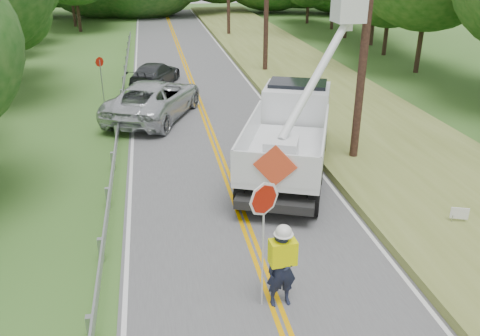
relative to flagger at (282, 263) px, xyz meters
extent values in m
cube|color=#505153|center=(-0.13, 12.51, -1.13)|extent=(7.20, 96.00, 0.02)
cube|color=#E79B01|center=(-0.23, 12.51, -1.12)|extent=(0.12, 96.00, 0.00)
cube|color=#E79B01|center=(-0.03, 12.51, -1.12)|extent=(0.12, 96.00, 0.00)
cube|color=silver|center=(-3.58, 12.51, -1.12)|extent=(0.12, 96.00, 0.00)
cube|color=silver|center=(3.32, 12.51, -1.12)|extent=(0.12, 96.00, 0.00)
cube|color=#9CA0A3|center=(-4.23, -0.49, -0.79)|extent=(0.12, 0.14, 0.70)
cube|color=#9CA0A3|center=(-4.23, 2.51, -0.79)|extent=(0.12, 0.14, 0.70)
cube|color=#9CA0A3|center=(-4.23, 5.51, -0.79)|extent=(0.12, 0.14, 0.70)
cube|color=#9CA0A3|center=(-4.23, 8.51, -0.79)|extent=(0.12, 0.14, 0.70)
cube|color=#9CA0A3|center=(-4.23, 11.51, -0.79)|extent=(0.12, 0.14, 0.70)
cube|color=#9CA0A3|center=(-4.23, 14.51, -0.79)|extent=(0.12, 0.14, 0.70)
cube|color=#9CA0A3|center=(-4.23, 17.51, -0.79)|extent=(0.12, 0.14, 0.70)
cube|color=#9CA0A3|center=(-4.23, 20.51, -0.79)|extent=(0.12, 0.14, 0.70)
cube|color=#9CA0A3|center=(-4.23, 23.51, -0.79)|extent=(0.12, 0.14, 0.70)
cube|color=#9CA0A3|center=(-4.23, 26.51, -0.79)|extent=(0.12, 0.14, 0.70)
cube|color=#9CA0A3|center=(-4.23, 29.51, -0.79)|extent=(0.12, 0.14, 0.70)
cube|color=#9CA0A3|center=(-4.23, 32.51, -0.79)|extent=(0.12, 0.14, 0.70)
cube|color=#9CA0A3|center=(-4.23, 35.51, -0.79)|extent=(0.12, 0.14, 0.70)
cube|color=#9CA0A3|center=(-4.13, 13.51, -0.54)|extent=(0.05, 48.00, 0.34)
cylinder|color=black|center=(4.87, 7.51, 3.86)|extent=(0.30, 0.30, 10.00)
cube|color=olive|center=(6.97, 12.51, -0.99)|extent=(7.00, 96.00, 0.30)
cylinder|color=#332319|center=(-11.01, 23.96, 0.06)|extent=(0.32, 0.32, 2.42)
ellipsoid|color=#124410|center=(-11.01, 23.96, 3.01)|extent=(5.64, 5.64, 4.96)
cylinder|color=#332319|center=(-12.76, 31.11, -0.04)|extent=(0.32, 0.32, 2.22)
ellipsoid|color=#124410|center=(-12.76, 31.11, 2.67)|extent=(5.17, 5.17, 4.55)
cylinder|color=#332319|center=(-12.62, 36.63, 0.18)|extent=(0.32, 0.32, 2.66)
cylinder|color=#332319|center=(-9.16, 43.39, 0.64)|extent=(0.32, 0.32, 3.56)
cylinder|color=#332319|center=(-10.06, 47.07, 0.92)|extent=(0.32, 0.32, 4.13)
cylinder|color=#332319|center=(14.89, 21.04, 0.79)|extent=(0.32, 0.32, 3.88)
cylinder|color=#332319|center=(15.39, 26.93, 0.34)|extent=(0.32, 0.32, 2.97)
cylinder|color=#332319|center=(16.20, 31.13, 0.29)|extent=(0.32, 0.32, 2.88)
cylinder|color=#332319|center=(15.38, 35.05, 1.09)|extent=(0.32, 0.32, 4.46)
cylinder|color=#332319|center=(16.03, 40.35, 0.70)|extent=(0.32, 0.32, 3.69)
cylinder|color=#332319|center=(14.88, 44.96, 0.09)|extent=(0.32, 0.32, 2.47)
imported|color=#191E33|center=(0.01, 0.00, -0.15)|extent=(0.74, 0.51, 1.94)
cube|color=#D4D700|center=(0.01, 0.00, 0.29)|extent=(0.62, 0.40, 0.59)
ellipsoid|color=white|center=(0.01, 0.00, 0.82)|extent=(0.36, 0.36, 0.29)
cylinder|color=#B7B7B7|center=(-0.44, 0.02, 0.23)|extent=(0.04, 0.04, 2.72)
cylinder|color=#A21508|center=(-0.44, 0.02, 1.66)|extent=(0.71, 0.37, 0.78)
cylinder|color=black|center=(-0.03, 4.71, -0.58)|extent=(0.72, 1.14, 1.09)
cylinder|color=black|center=(2.07, 3.87, -0.58)|extent=(0.72, 1.14, 1.09)
cylinder|color=black|center=(0.81, 6.81, -0.58)|extent=(0.72, 1.14, 1.09)
cylinder|color=black|center=(2.91, 5.97, -0.58)|extent=(0.72, 1.14, 1.09)
cylinder|color=black|center=(1.86, 9.44, -0.58)|extent=(0.72, 1.14, 1.09)
cylinder|color=black|center=(3.97, 8.60, -0.58)|extent=(0.72, 1.14, 1.09)
cube|color=black|center=(1.99, 6.71, -0.50)|extent=(4.91, 7.62, 0.28)
cube|color=silver|center=(1.69, 5.97, 0.07)|extent=(4.36, 5.81, 0.25)
cube|color=silver|center=(0.50, 6.45, 0.63)|extent=(2.00, 4.86, 1.02)
cube|color=silver|center=(2.88, 5.49, 0.63)|extent=(2.00, 4.86, 1.02)
cube|color=silver|center=(0.73, 3.57, 0.63)|extent=(2.44, 1.03, 1.02)
cube|color=silver|center=(3.13, 9.55, 0.41)|extent=(3.17, 2.95, 2.04)
cube|color=black|center=(3.21, 9.76, 1.14)|extent=(2.65, 2.21, 0.85)
cube|color=silver|center=(1.23, 4.81, 0.63)|extent=(1.33, 1.33, 0.91)
cube|color=silver|center=(4.17, 7.51, 4.63)|extent=(0.96, 0.96, 0.96)
cube|color=#E84622|center=(0.70, 3.50, 0.80)|extent=(1.20, 0.51, 1.28)
imported|color=silver|center=(-2.51, 14.53, -0.21)|extent=(5.45, 7.27, 1.84)
imported|color=#33363A|center=(-2.33, 20.68, -0.44)|extent=(3.52, 5.12, 1.38)
cylinder|color=#9CA0A3|center=(-5.17, 17.60, 0.00)|extent=(0.06, 0.06, 2.29)
cylinder|color=#A21508|center=(-5.17, 17.60, 1.05)|extent=(0.41, 0.37, 0.52)
cube|color=white|center=(5.96, 2.24, -0.58)|extent=(0.49, 0.21, 0.36)
cylinder|color=#9CA0A3|center=(5.75, 2.24, -0.89)|extent=(0.02, 0.02, 0.51)
cylinder|color=#9CA0A3|center=(6.16, 2.24, -0.89)|extent=(0.02, 0.02, 0.51)
camera|label=1|loc=(-2.58, -8.84, 6.46)|focal=36.67mm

